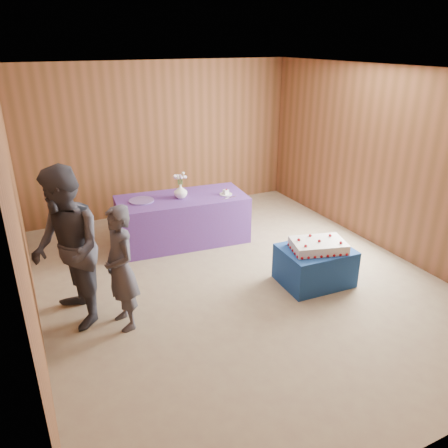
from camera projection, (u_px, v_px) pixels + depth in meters
ground at (237, 280)px, 5.93m from camera, size 6.00×6.00×0.00m
room_shell at (239, 149)px, 5.23m from camera, size 5.04×6.04×2.72m
cake_table at (315, 265)px, 5.79m from camera, size 0.94×0.75×0.50m
serving_table at (182, 219)px, 6.94m from camera, size 2.08×1.09×0.75m
sheet_cake at (318, 245)px, 5.63m from camera, size 0.81×0.65×0.16m
vase at (181, 191)px, 6.72m from camera, size 0.26×0.26×0.21m
flower_spray at (180, 176)px, 6.63m from camera, size 0.21×0.21×0.16m
platter at (141, 201)px, 6.61m from camera, size 0.50×0.50×0.02m
plate at (226, 194)px, 6.90m from camera, size 0.24×0.24×0.01m
cake_slice at (226, 192)px, 6.88m from camera, size 0.09×0.08×0.09m
knife at (229, 198)px, 6.76m from camera, size 0.26×0.07×0.00m
guest_left at (121, 269)px, 4.73m from camera, size 0.42×0.57×1.44m
guest_right at (67, 249)px, 4.72m from camera, size 0.82×0.98×1.84m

